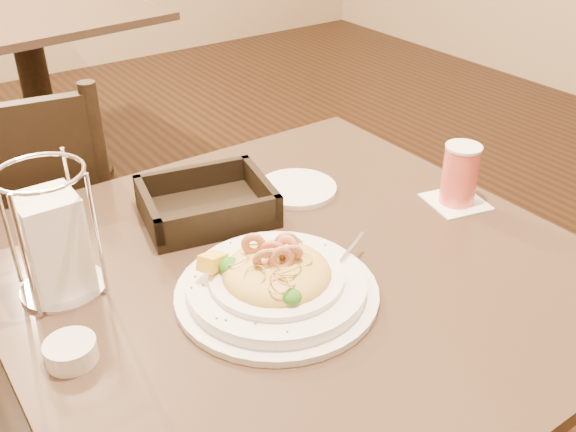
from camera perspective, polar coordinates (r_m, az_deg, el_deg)
main_table at (r=1.20m, az=0.57°, el=-13.46°), size 0.90×0.90×0.74m
background_table at (r=2.92m, az=-21.77°, el=12.12°), size 1.00×1.00×0.74m
dining_chair_near at (r=1.62m, az=-22.19°, el=-3.23°), size 0.48×0.48×0.93m
pasta_bowl at (r=0.96m, az=-1.07°, el=-5.77°), size 0.34×0.31×0.10m
drink_glass at (r=1.23m, az=15.02°, el=3.54°), size 0.12×0.12×0.12m
bread_basket at (r=1.17m, az=-7.22°, el=0.92°), size 0.26×0.23×0.06m
napkin_caddy at (r=1.00m, az=-20.10°, el=-2.10°), size 0.13×0.13×0.21m
side_plate at (r=1.25m, az=0.77°, el=2.47°), size 0.16×0.16×0.01m
butter_ramekin at (r=0.91m, az=-18.74°, el=-11.34°), size 0.08×0.08×0.03m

